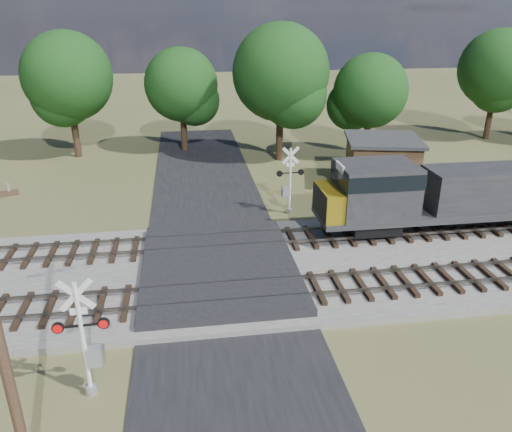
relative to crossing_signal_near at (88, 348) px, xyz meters
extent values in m
plane|color=#474F2A|center=(4.60, 6.70, -1.75)|extent=(160.00, 160.00, 0.00)
cube|color=gray|center=(14.60, 7.20, -1.60)|extent=(140.00, 10.00, 0.30)
cube|color=black|center=(4.60, 6.70, -1.71)|extent=(7.00, 60.00, 0.08)
cube|color=#262628|center=(4.60, 7.20, -1.44)|extent=(7.00, 9.00, 0.62)
cube|color=black|center=(6.60, 4.70, -1.36)|extent=(44.00, 2.60, 0.18)
cube|color=#59554D|center=(14.60, 3.98, -1.20)|extent=(140.00, 0.08, 0.15)
cube|color=#59554D|center=(14.60, 5.42, -1.20)|extent=(140.00, 0.08, 0.15)
cube|color=black|center=(6.60, 9.70, -1.36)|extent=(44.00, 2.60, 0.18)
cube|color=#59554D|center=(14.60, 8.98, -1.20)|extent=(140.00, 0.08, 0.15)
cube|color=#59554D|center=(14.60, 10.42, -1.20)|extent=(140.00, 0.08, 0.15)
cylinder|color=silver|center=(-0.09, 0.00, 0.29)|extent=(0.14, 0.14, 4.09)
cylinder|color=#94979A|center=(-0.09, 0.00, -1.60)|extent=(0.37, 0.37, 0.31)
cube|color=silver|center=(-0.09, 0.00, 1.93)|extent=(1.07, 0.08, 1.07)
cube|color=silver|center=(-0.09, 0.00, 1.93)|extent=(1.07, 0.08, 1.07)
cube|color=silver|center=(-0.09, 0.00, 1.37)|extent=(0.51, 0.05, 0.23)
cube|color=black|center=(-0.09, 0.00, 0.85)|extent=(1.64, 0.12, 0.06)
cylinder|color=red|center=(-0.75, -0.03, 0.85)|extent=(0.37, 0.12, 0.37)
cylinder|color=red|center=(0.58, 0.02, 0.85)|extent=(0.37, 0.12, 0.37)
cube|color=#94979A|center=(0.17, 0.01, -0.32)|extent=(0.47, 0.32, 0.66)
cylinder|color=silver|center=(9.38, 14.05, 0.25)|extent=(0.14, 0.14, 4.02)
cylinder|color=#94979A|center=(9.38, 14.05, -1.60)|extent=(0.36, 0.36, 0.30)
cube|color=silver|center=(9.38, 14.05, 1.86)|extent=(1.05, 0.12, 1.05)
cube|color=silver|center=(9.38, 14.05, 1.86)|extent=(1.05, 0.12, 1.05)
cube|color=silver|center=(9.38, 14.05, 1.31)|extent=(0.50, 0.07, 0.22)
cube|color=black|center=(9.38, 14.05, 0.81)|extent=(1.61, 0.19, 0.06)
cylinder|color=red|center=(10.03, 14.10, 0.81)|extent=(0.37, 0.13, 0.36)
cylinder|color=red|center=(8.73, 14.00, 0.81)|extent=(0.37, 0.13, 0.36)
cube|color=#94979A|center=(9.13, 14.03, -0.35)|extent=(0.47, 0.34, 0.65)
cylinder|color=#3C231B|center=(-1.25, -2.83, 2.43)|extent=(0.28, 0.28, 8.37)
cube|color=#45331D|center=(16.75, 18.33, -0.20)|extent=(5.31, 5.31, 3.12)
cube|color=#303033|center=(16.75, 18.33, 1.47)|extent=(5.84, 5.84, 0.22)
cylinder|color=black|center=(-5.48, 28.88, 0.75)|extent=(0.56, 0.56, 5.01)
sphere|color=#143C13|center=(-5.48, 28.88, 4.76)|extent=(7.02, 7.02, 7.02)
cylinder|color=black|center=(3.36, 29.39, 0.41)|extent=(0.56, 0.56, 4.33)
sphere|color=#143C13|center=(3.36, 29.39, 3.87)|extent=(6.06, 6.06, 6.06)
cylinder|color=black|center=(10.94, 25.44, 0.91)|extent=(0.56, 0.56, 5.32)
sphere|color=#143C13|center=(10.94, 25.44, 5.16)|extent=(7.45, 7.45, 7.45)
cylinder|color=black|center=(18.12, 25.07, 0.34)|extent=(0.56, 0.56, 4.18)
sphere|color=#143C13|center=(18.12, 25.07, 3.69)|extent=(5.86, 5.86, 5.86)
cylinder|color=black|center=(31.69, 29.56, 0.73)|extent=(0.56, 0.56, 4.96)
sphere|color=#143C13|center=(31.69, 29.56, 4.70)|extent=(6.95, 6.95, 6.95)
camera|label=1|loc=(3.32, -13.27, 9.73)|focal=35.00mm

